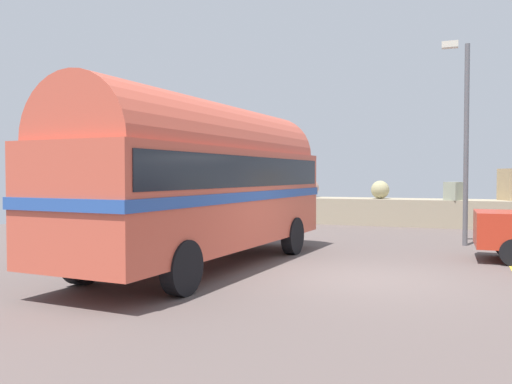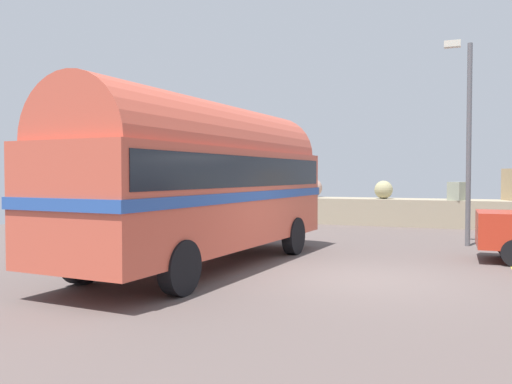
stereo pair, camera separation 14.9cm
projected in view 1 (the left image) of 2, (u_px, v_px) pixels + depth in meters
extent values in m
cube|color=#5B4E4A|center=(362.00, 279.00, 10.56)|extent=(32.00, 26.00, 0.02)
cube|color=gray|center=(411.00, 212.00, 21.55)|extent=(31.36, 1.80, 1.10)
sphere|color=tan|center=(147.00, 181.00, 26.46)|extent=(1.35, 1.35, 1.35)
cube|color=#95A187|center=(191.00, 185.00, 25.29)|extent=(1.22, 1.27, 1.02)
sphere|color=gray|center=(254.00, 185.00, 24.10)|extent=(1.07, 1.07, 1.07)
sphere|color=tan|center=(310.00, 188.00, 23.44)|extent=(0.81, 0.81, 0.81)
sphere|color=tan|center=(380.00, 190.00, 21.70)|extent=(0.74, 0.74, 0.74)
cube|color=gray|center=(454.00, 191.00, 20.46)|extent=(0.80, 0.87, 0.71)
cube|color=gold|center=(508.00, 260.00, 12.78)|extent=(0.12, 4.40, 0.01)
cylinder|color=black|center=(218.00, 232.00, 14.65)|extent=(0.35, 0.98, 0.96)
cylinder|color=black|center=(293.00, 236.00, 13.71)|extent=(0.35, 0.98, 0.96)
cylinder|color=black|center=(83.00, 259.00, 9.94)|extent=(0.35, 0.98, 0.96)
cylinder|color=black|center=(182.00, 268.00, 9.00)|extent=(0.35, 0.98, 0.96)
cube|color=#C7513C|center=(204.00, 198.00, 11.79)|extent=(3.02, 8.55, 2.10)
cylinder|color=#C7513C|center=(204.00, 151.00, 11.76)|extent=(2.79, 8.20, 2.20)
cube|color=#2A509E|center=(204.00, 195.00, 11.79)|extent=(3.07, 8.64, 0.20)
cube|color=black|center=(204.00, 172.00, 11.77)|extent=(3.03, 8.22, 0.64)
cube|color=silver|center=(278.00, 221.00, 15.68)|extent=(2.29, 0.33, 0.28)
cylinder|color=black|center=(506.00, 244.00, 13.38)|extent=(0.62, 0.21, 0.62)
cylinder|color=#5B5B60|center=(466.00, 146.00, 15.30)|extent=(0.14, 0.14, 5.86)
cube|color=beige|center=(450.00, 45.00, 14.92)|extent=(0.44, 0.24, 0.18)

